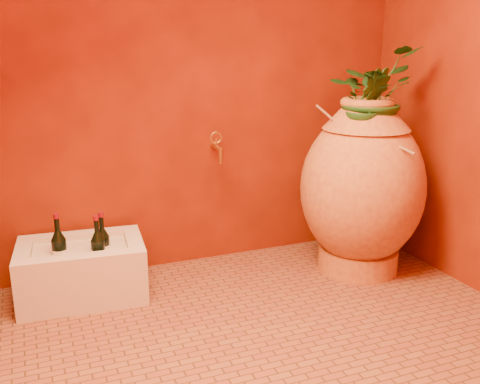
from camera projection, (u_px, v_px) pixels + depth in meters
name	position (u px, v px, depth m)	size (l,w,h in m)	color
floor	(271.00, 335.00, 2.50)	(2.50, 2.50, 0.00)	brown
wall_back	(200.00, 55.00, 3.05)	(2.50, 0.02, 2.50)	#531404
amphora	(362.00, 187.00, 3.09)	(0.80, 0.80, 1.02)	#C28436
stone_basin	(82.00, 271.00, 2.84)	(0.68, 0.49, 0.30)	beige
wine_bottle_a	(98.00, 252.00, 2.76)	(0.07, 0.07, 0.30)	black
wine_bottle_b	(60.00, 252.00, 2.74)	(0.08, 0.08, 0.32)	black
wine_bottle_c	(103.00, 247.00, 2.82)	(0.07, 0.07, 0.30)	black
wall_tap	(217.00, 146.00, 3.13)	(0.08, 0.16, 0.18)	#B48B29
plant_main	(372.00, 96.00, 2.97)	(0.49, 0.42, 0.54)	#1A491A
plant_side	(368.00, 107.00, 2.88)	(0.23, 0.19, 0.42)	#1A491A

